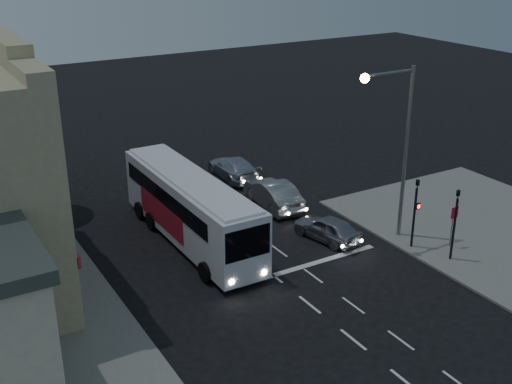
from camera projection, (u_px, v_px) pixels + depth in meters
ground at (297, 294)px, 28.71m from camera, size 120.00×120.00×0.00m
road_markings at (281, 258)px, 31.96m from camera, size 8.00×30.55×0.01m
tour_bus at (190, 207)px, 32.94m from camera, size 2.81×11.88×3.64m
car_suv at (328, 228)px, 33.61m from camera, size 2.35×4.16×1.34m
car_sedan_a at (273, 194)px, 37.64m from camera, size 2.20×5.08×1.63m
car_sedan_b at (234, 168)px, 42.14m from camera, size 2.22×4.98×1.42m
traffic_signal_main at (416, 205)px, 32.02m from camera, size 0.25×0.35×4.10m
traffic_signal_side at (456, 216)px, 30.77m from camera, size 0.18×0.15×4.10m
regulatory_sign at (453, 220)px, 32.32m from camera, size 0.45×0.12×2.20m
streetlight at (398, 135)px, 31.79m from camera, size 3.32×0.44×9.00m
street_tree at (21, 140)px, 35.13m from camera, size 4.00×4.00×6.20m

